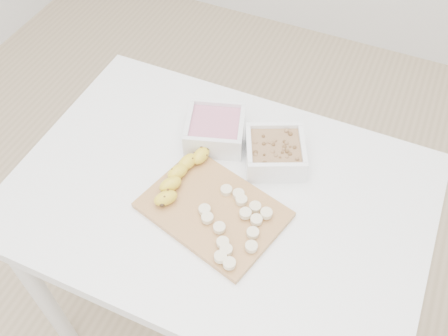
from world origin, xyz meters
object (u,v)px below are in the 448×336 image
at_px(bowl_yogurt, 215,129).
at_px(banana, 180,176).
at_px(cutting_board, 213,210).
at_px(table, 219,214).
at_px(bowl_granola, 275,152).

height_order(bowl_yogurt, banana, bowl_yogurt).
xyz_separation_m(cutting_board, banana, (-0.11, 0.04, 0.02)).
bearing_deg(cutting_board, banana, 158.53).
distance_m(table, bowl_yogurt, 0.22).
height_order(table, banana, banana).
bearing_deg(banana, bowl_granola, 60.26).
distance_m(bowl_yogurt, cutting_board, 0.23).
height_order(table, bowl_granola, bowl_granola).
bearing_deg(table, banana, -170.98).
height_order(bowl_granola, cutting_board, bowl_granola).
bearing_deg(bowl_granola, banana, -138.37).
xyz_separation_m(bowl_granola, cutting_board, (-0.08, -0.20, -0.03)).
bearing_deg(bowl_yogurt, bowl_granola, -3.71).
bearing_deg(bowl_yogurt, banana, -94.34).
height_order(cutting_board, banana, banana).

